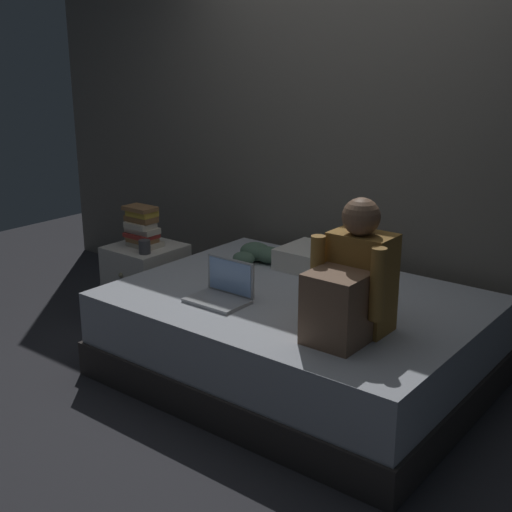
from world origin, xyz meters
TOP-DOWN VIEW (x-y plane):
  - ground_plane at (0.00, 0.00)m, footprint 8.00×8.00m
  - wall_back at (0.00, 1.20)m, footprint 5.60×0.10m
  - bed at (0.20, 0.30)m, footprint 2.00×1.50m
  - nightstand at (-1.10, 0.37)m, footprint 0.44×0.46m
  - person_sitting at (0.69, 0.02)m, footprint 0.39×0.44m
  - laptop at (-0.07, -0.02)m, footprint 0.32×0.23m
  - pillow at (0.09, 0.75)m, footprint 0.56×0.36m
  - book_stack at (-1.10, 0.35)m, footprint 0.23×0.17m
  - mug at (-0.97, 0.25)m, footprint 0.08×0.08m
  - clothes_pile at (-0.35, 0.64)m, footprint 0.30×0.27m

SIDE VIEW (x-z plane):
  - ground_plane at x=0.00m, z-range 0.00..0.00m
  - bed at x=0.20m, z-range 0.00..0.49m
  - nightstand at x=-1.10m, z-range 0.00..0.53m
  - clothes_pile at x=-0.35m, z-range 0.49..0.61m
  - laptop at x=-0.07m, z-range 0.44..0.66m
  - pillow at x=0.09m, z-range 0.50..0.63m
  - mug at x=-0.97m, z-range 0.53..0.62m
  - book_stack at x=-1.10m, z-range 0.53..0.80m
  - person_sitting at x=0.69m, z-range 0.42..1.08m
  - wall_back at x=0.00m, z-range 0.00..2.70m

